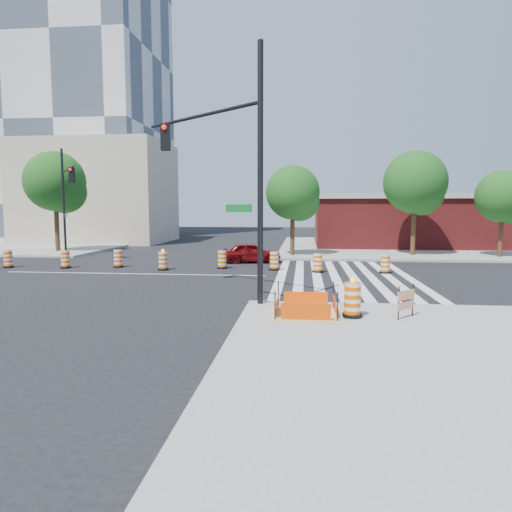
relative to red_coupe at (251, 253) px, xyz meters
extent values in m
plane|color=black|center=(-5.62, -5.61, -0.63)|extent=(120.00, 120.00, 0.00)
cube|color=gray|center=(12.38, 12.39, -0.56)|extent=(22.00, 22.00, 0.15)
cube|color=gray|center=(-23.62, 12.39, -0.56)|extent=(22.00, 22.00, 0.15)
cube|color=silver|center=(2.18, -5.61, -0.63)|extent=(0.45, 13.50, 0.01)
cube|color=silver|center=(3.08, -5.61, -0.63)|extent=(0.45, 13.50, 0.01)
cube|color=silver|center=(3.98, -5.61, -0.63)|extent=(0.45, 13.50, 0.01)
cube|color=silver|center=(4.88, -5.61, -0.63)|extent=(0.45, 13.50, 0.01)
cube|color=silver|center=(5.78, -5.61, -0.63)|extent=(0.45, 13.50, 0.01)
cube|color=silver|center=(6.68, -5.61, -0.63)|extent=(0.45, 13.50, 0.01)
cube|color=silver|center=(7.58, -5.61, -0.63)|extent=(0.45, 13.50, 0.01)
cube|color=silver|center=(8.48, -5.61, -0.63)|extent=(0.45, 13.50, 0.01)
cube|color=silver|center=(-5.62, -5.61, -0.63)|extent=(14.00, 0.12, 0.01)
cube|color=tan|center=(3.38, -14.61, -0.46)|extent=(2.20, 2.20, 0.05)
cube|color=#F04B04|center=(3.38, -15.51, -0.21)|extent=(1.44, 0.02, 0.55)
cube|color=#F04B04|center=(3.38, -13.71, -0.21)|extent=(1.44, 0.02, 0.55)
cube|color=#F04B04|center=(2.48, -14.61, -0.21)|extent=(0.02, 1.44, 0.55)
cube|color=#F04B04|center=(4.28, -14.61, -0.21)|extent=(0.02, 1.44, 0.55)
cylinder|color=black|center=(2.48, -15.51, -0.03)|extent=(0.04, 0.04, 0.90)
cylinder|color=black|center=(4.28, -15.51, -0.03)|extent=(0.04, 0.04, 0.90)
cylinder|color=black|center=(2.48, -13.71, -0.03)|extent=(0.04, 0.04, 0.90)
cylinder|color=black|center=(4.28, -13.71, -0.03)|extent=(0.04, 0.04, 0.90)
cube|color=silver|center=(-29.62, 28.39, 21.87)|extent=(28.00, 18.00, 45.00)
cube|color=maroon|center=(12.38, 12.39, 1.47)|extent=(16.00, 8.00, 4.20)
cube|color=gray|center=(12.38, 12.39, 3.77)|extent=(16.50, 8.50, 0.40)
cube|color=tan|center=(-17.62, 16.39, 4.37)|extent=(14.00, 10.00, 10.00)
imported|color=#5C0709|center=(0.00, 0.00, 0.00)|extent=(3.93, 2.15, 1.27)
cylinder|color=black|center=(1.81, -13.08, 3.90)|extent=(0.20, 0.20, 8.77)
cylinder|color=black|center=(-0.74, -11.00, 6.31)|extent=(5.18, 4.25, 0.13)
cube|color=black|center=(-2.52, -9.55, 5.76)|extent=(0.35, 0.31, 1.10)
sphere|color=#FF0C0C|center=(-2.52, -9.73, 6.15)|extent=(0.20, 0.20, 0.20)
cube|color=#0C591E|center=(0.96, -12.39, 2.80)|extent=(1.05, 0.86, 0.27)
cylinder|color=black|center=(-13.81, 2.61, 3.26)|extent=(0.17, 0.17, 7.49)
cylinder|color=black|center=(-12.20, 0.32, 5.32)|extent=(3.32, 4.65, 0.11)
cube|color=black|center=(-11.07, -1.29, 4.85)|extent=(0.30, 0.26, 0.94)
sphere|color=#FF0C0C|center=(-11.07, -1.47, 5.18)|extent=(0.17, 0.17, 0.17)
cube|color=#0C591E|center=(-13.27, 1.85, 2.32)|extent=(0.68, 0.94, 0.23)
cylinder|color=black|center=(4.78, -14.75, -0.43)|extent=(0.62, 0.62, 0.10)
cylinder|color=#E45E04|center=(4.78, -14.75, 0.08)|extent=(0.49, 0.49, 0.98)
sphere|color=#FF990C|center=(4.78, -14.75, 0.65)|extent=(0.16, 0.16, 0.16)
cube|color=#E45E04|center=(6.36, -14.73, 0.22)|extent=(0.62, 0.64, 0.28)
cube|color=#E45E04|center=(6.36, -14.73, -0.10)|extent=(0.62, 0.64, 0.22)
cylinder|color=black|center=(6.09, -15.00, 0.02)|extent=(0.04, 0.04, 1.00)
cylinder|color=black|center=(6.62, -14.45, 0.02)|extent=(0.04, 0.04, 1.00)
cylinder|color=#382314|center=(-15.67, 4.83, 1.80)|extent=(0.35, 0.35, 4.86)
sphere|color=#1A4915|center=(-15.67, 4.83, 4.84)|extent=(4.56, 4.56, 4.56)
sphere|color=#1A4915|center=(-15.12, 5.16, 4.08)|extent=(3.34, 3.34, 3.34)
sphere|color=#1A4915|center=(-16.11, 4.62, 4.38)|extent=(3.04, 3.04, 3.04)
cylinder|color=#382314|center=(2.49, 3.65, 1.38)|extent=(0.32, 0.32, 4.02)
sphere|color=#1A4915|center=(2.49, 3.65, 3.89)|extent=(3.77, 3.77, 3.77)
sphere|color=#1A4915|center=(2.99, 3.95, 3.26)|extent=(2.77, 2.77, 2.77)
sphere|color=#1A4915|center=(2.09, 3.45, 3.52)|extent=(2.52, 2.52, 2.52)
cylinder|color=#382314|center=(11.01, 4.69, 1.70)|extent=(0.32, 0.32, 4.67)
sphere|color=#1A4915|center=(11.01, 4.69, 4.62)|extent=(4.38, 4.38, 4.38)
sphere|color=#1A4915|center=(11.51, 4.99, 3.89)|extent=(3.21, 3.21, 3.21)
sphere|color=#1A4915|center=(10.60, 4.49, 4.18)|extent=(2.92, 2.92, 2.92)
cylinder|color=#382314|center=(16.61, 3.97, 1.24)|extent=(0.30, 0.30, 3.76)
sphere|color=#1A4915|center=(16.61, 3.97, 3.59)|extent=(3.52, 3.52, 3.52)
sphere|color=#1A4915|center=(17.08, 4.25, 3.01)|extent=(2.58, 2.58, 2.58)
sphere|color=#1A4915|center=(16.24, 3.78, 3.24)|extent=(2.35, 2.35, 2.35)
cylinder|color=black|center=(-13.75, -3.96, -0.58)|extent=(0.60, 0.60, 0.10)
cylinder|color=#E45E04|center=(-13.75, -3.96, -0.08)|extent=(0.48, 0.48, 0.95)
cylinder|color=black|center=(-10.33, -3.81, -0.58)|extent=(0.60, 0.60, 0.10)
cylinder|color=#E45E04|center=(-10.33, -3.81, -0.08)|extent=(0.48, 0.48, 0.95)
cylinder|color=black|center=(-7.47, -3.14, -0.58)|extent=(0.60, 0.60, 0.10)
cylinder|color=#E45E04|center=(-7.47, -3.14, -0.08)|extent=(0.48, 0.48, 0.95)
cylinder|color=black|center=(-4.49, -4.06, -0.58)|extent=(0.60, 0.60, 0.10)
cylinder|color=#E45E04|center=(-4.49, -4.06, -0.08)|extent=(0.48, 0.48, 0.95)
sphere|color=#FF990C|center=(-4.49, -4.06, 0.47)|extent=(0.16, 0.16, 0.16)
cylinder|color=black|center=(-1.34, -3.04, -0.58)|extent=(0.60, 0.60, 0.10)
cylinder|color=#E45E04|center=(-1.34, -3.04, -0.08)|extent=(0.48, 0.48, 0.95)
cylinder|color=black|center=(1.67, -3.39, -0.58)|extent=(0.60, 0.60, 0.10)
cylinder|color=#E45E04|center=(1.67, -3.39, -0.08)|extent=(0.48, 0.48, 0.95)
cylinder|color=black|center=(4.06, -4.10, -0.58)|extent=(0.60, 0.60, 0.10)
cylinder|color=#E45E04|center=(4.06, -4.10, -0.08)|extent=(0.48, 0.48, 0.95)
cylinder|color=black|center=(7.60, -4.07, -0.58)|extent=(0.60, 0.60, 0.10)
cylinder|color=#E45E04|center=(7.60, -4.07, -0.08)|extent=(0.48, 0.48, 0.95)
camera|label=1|loc=(3.29, -28.56, 2.80)|focal=32.00mm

